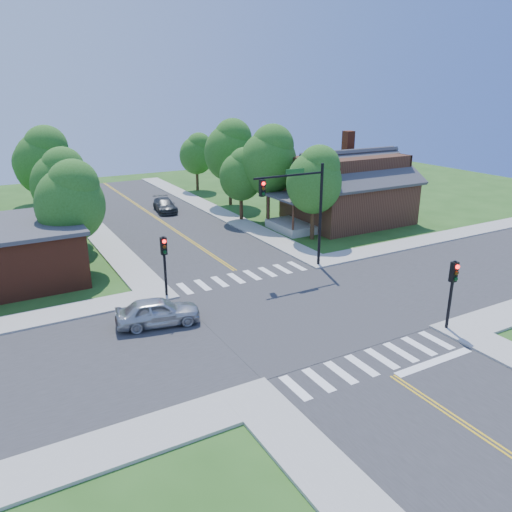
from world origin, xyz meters
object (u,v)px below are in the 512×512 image
signal_pole_se (453,282)px  house_ne (348,186)px  car_silver (158,312)px  car_dgrey (165,206)px  signal_pole_nw (164,255)px  signal_mast_ne (300,201)px

signal_pole_se → house_ne: (9.51, 19.86, 0.67)m
car_silver → car_dgrey: car_silver is taller
signal_pole_se → car_silver: size_ratio=0.82×
signal_pole_se → house_ne: bearing=64.4°
signal_pole_se → signal_pole_nw: size_ratio=1.00×
signal_pole_nw → car_dgrey: size_ratio=0.81×
signal_pole_nw → car_dgrey: (7.22, 20.54, -2.01)m
signal_mast_ne → car_silver: signal_mast_ne is taller
signal_pole_se → car_silver: (-12.85, 7.89, -1.91)m
signal_mast_ne → house_ne: size_ratio=0.55×
signal_mast_ne → signal_pole_se: bearing=-81.4°
signal_pole_se → house_ne: 22.03m
signal_mast_ne → car_dgrey: 21.08m
signal_pole_se → car_dgrey: size_ratio=0.81×
house_ne → car_silver: (-22.36, -11.97, -2.58)m
signal_mast_ne → car_dgrey: bearing=96.4°
signal_pole_se → car_silver: signal_pole_se is taller
signal_pole_se → car_dgrey: (-3.98, 31.74, -2.01)m
signal_pole_se → signal_pole_nw: (-11.20, 11.20, 0.00)m
signal_mast_ne → car_dgrey: signal_mast_ne is taller
car_dgrey → signal_mast_ne: bearing=-76.2°
signal_mast_ne → signal_pole_nw: 9.76m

